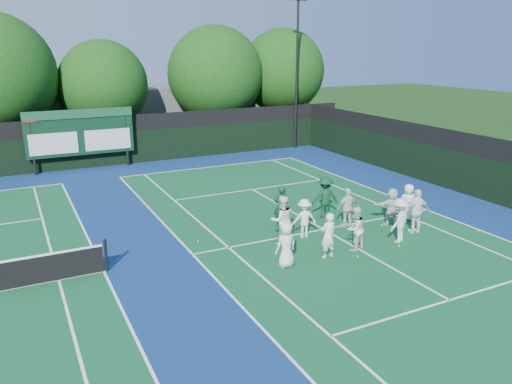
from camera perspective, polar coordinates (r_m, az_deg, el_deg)
name	(u,v)px	position (r m, az deg, el deg)	size (l,w,h in m)	color
ground	(338,238)	(19.26, 9.40, -5.22)	(120.00, 120.00, 0.00)	#15360E
court_apron	(178,257)	(17.55, -8.85, -7.39)	(34.00, 32.00, 0.01)	navy
near_court	(324,229)	(20.01, 7.73, -4.27)	(11.05, 23.85, 0.01)	#11522A
back_fence	(98,144)	(31.26, -17.59, 5.20)	(34.00, 0.08, 3.00)	black
divider_fence_right	(486,172)	(25.64, 24.76, 2.11)	(0.08, 32.00, 3.00)	black
scoreboard	(80,133)	(30.57, -19.46, 6.39)	(6.00, 0.21, 3.55)	black
clubhouse	(133,114)	(39.67, -13.89, 8.67)	(18.00, 6.00, 4.00)	#595A5E
light_pole_right	(297,56)	(35.17, 4.72, 15.18)	(1.20, 0.30, 10.12)	black
tree_c	(106,87)	(34.58, -16.82, 11.44)	(5.70, 5.70, 7.43)	black
tree_d	(217,77)	(36.75, -4.48, 13.01)	(6.77, 6.77, 8.44)	black
tree_e	(283,73)	(39.15, 3.16, 13.40)	(6.34, 6.34, 8.32)	black
tennis_ball_0	(358,257)	(17.68, 11.56, -7.25)	(0.07, 0.07, 0.07)	#BDD719
tennis_ball_1	(382,225)	(20.89, 14.20, -3.66)	(0.07, 0.07, 0.07)	#BDD719
tennis_ball_2	(478,231)	(21.42, 24.07, -4.13)	(0.07, 0.07, 0.07)	#BDD719
tennis_ball_3	(198,241)	(18.72, -6.62, -5.64)	(0.07, 0.07, 0.07)	#BDD719
tennis_ball_5	(399,246)	(18.91, 16.02, -5.97)	(0.07, 0.07, 0.07)	#BDD719
player_front_0	(286,245)	(16.41, 3.47, -6.01)	(0.76, 0.49, 1.55)	white
player_front_1	(328,235)	(17.22, 8.25, -4.94)	(0.59, 0.39, 1.61)	white
player_front_2	(355,229)	(18.03, 11.25, -4.13)	(0.78, 0.61, 1.60)	white
player_front_3	(400,220)	(19.11, 16.08, -3.13)	(1.09, 0.63, 1.69)	silver
player_front_4	(417,211)	(20.22, 17.90, -2.10)	(1.03, 0.43, 1.76)	white
player_back_0	(282,220)	(18.20, 3.01, -3.23)	(0.89, 0.70, 1.84)	white
player_back_1	(304,218)	(18.92, 5.52, -3.02)	(0.98, 0.56, 1.51)	white
player_back_2	(348,208)	(20.22, 10.43, -1.77)	(0.95, 0.40, 1.63)	silver
player_back_3	(392,207)	(20.88, 15.24, -1.62)	(1.43, 0.46, 1.54)	silver
player_back_4	(408,202)	(21.67, 16.98, -1.11)	(0.75, 0.49, 1.54)	white
coach_left	(281,206)	(19.96, 2.86, -1.63)	(0.62, 0.41, 1.70)	#0F3A22
coach_right	(325,197)	(21.12, 7.89, -0.62)	(1.16, 0.67, 1.79)	#0F371E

